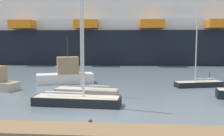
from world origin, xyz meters
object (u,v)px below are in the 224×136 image
at_px(sailboat_4, 199,83).
at_px(channel_buoy_0, 209,80).
at_px(sailboat_0, 77,98).
at_px(fishing_boat_1, 66,74).
at_px(cruise_ship, 92,31).
at_px(sailboat_1, 86,89).

relative_size(sailboat_4, channel_buoy_0, 7.98).
distance_m(sailboat_4, channel_buoy_0, 4.02).
relative_size(sailboat_0, fishing_boat_1, 1.89).
bearing_deg(cruise_ship, sailboat_1, -83.24).
bearing_deg(sailboat_4, sailboat_0, 23.58).
bearing_deg(channel_buoy_0, sailboat_0, -137.22).
relative_size(sailboat_0, sailboat_1, 1.22).
distance_m(sailboat_1, channel_buoy_0, 16.90).
xyz_separation_m(sailboat_0, sailboat_4, (12.21, 9.87, -0.15)).
height_order(channel_buoy_0, cruise_ship, cruise_ship).
bearing_deg(sailboat_0, sailboat_1, 93.89).
height_order(sailboat_1, channel_buoy_0, sailboat_1).
bearing_deg(channel_buoy_0, fishing_boat_1, -173.56).
xyz_separation_m(sailboat_0, fishing_boat_1, (-3.84, 11.22, 0.51)).
height_order(sailboat_4, fishing_boat_1, sailboat_4).
distance_m(sailboat_0, fishing_boat_1, 11.87).
bearing_deg(fishing_boat_1, sailboat_0, -90.58).
bearing_deg(sailboat_0, sailboat_4, 42.49).
xyz_separation_m(sailboat_4, cruise_ship, (-18.04, 34.45, 7.29)).
xyz_separation_m(sailboat_1, sailboat_4, (12.24, 5.50, -0.03)).
relative_size(fishing_boat_1, channel_buoy_0, 5.60).
distance_m(sailboat_4, fishing_boat_1, 16.12).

